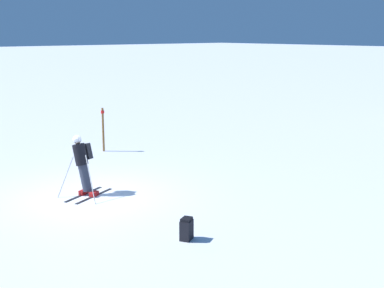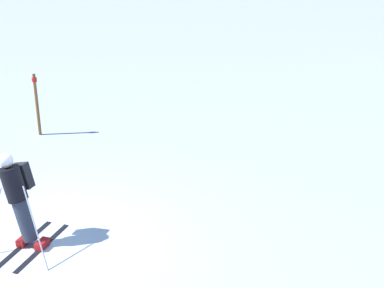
% 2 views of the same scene
% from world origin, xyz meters
% --- Properties ---
extents(ground_plane, '(300.00, 300.00, 0.00)m').
position_xyz_m(ground_plane, '(0.00, 0.00, 0.00)').
color(ground_plane, white).
extents(skier, '(1.33, 1.63, 1.70)m').
position_xyz_m(skier, '(-0.26, -0.05, 0.93)').
color(skier, black).
rests_on(skier, ground).
extents(trail_marker, '(0.13, 0.13, 1.65)m').
position_xyz_m(trail_marker, '(-4.62, 3.30, 0.92)').
color(trail_marker, brown).
rests_on(trail_marker, ground).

